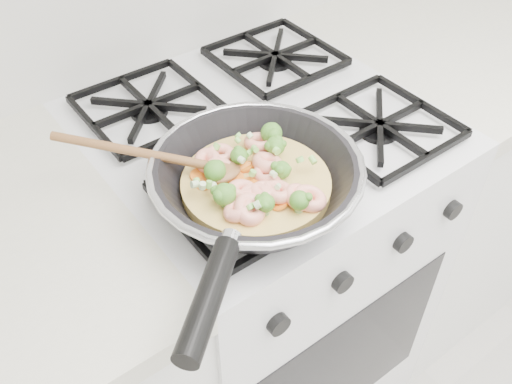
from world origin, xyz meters
TOP-DOWN VIEW (x-y plane):
  - stove at (0.00, 1.70)m, footprint 0.60×0.60m
  - counter_right at (0.80, 1.70)m, footprint 1.00×0.60m
  - skillet at (-0.14, 1.53)m, footprint 0.42×0.44m

SIDE VIEW (x-z plane):
  - counter_right at x=0.80m, z-range 0.00..0.90m
  - stove at x=0.00m, z-range 0.00..0.92m
  - skillet at x=-0.14m, z-range 0.92..1.00m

